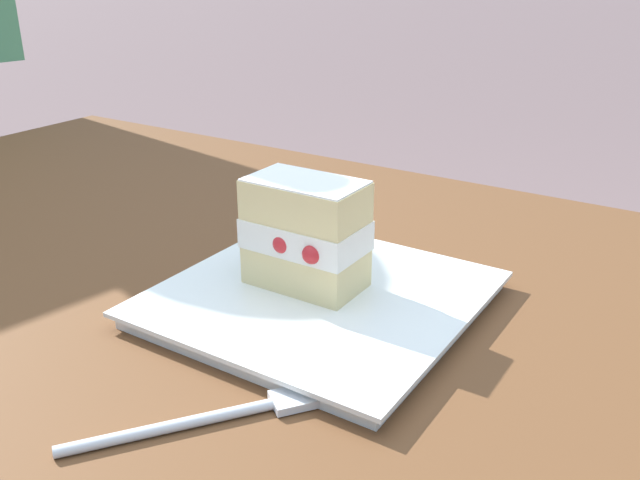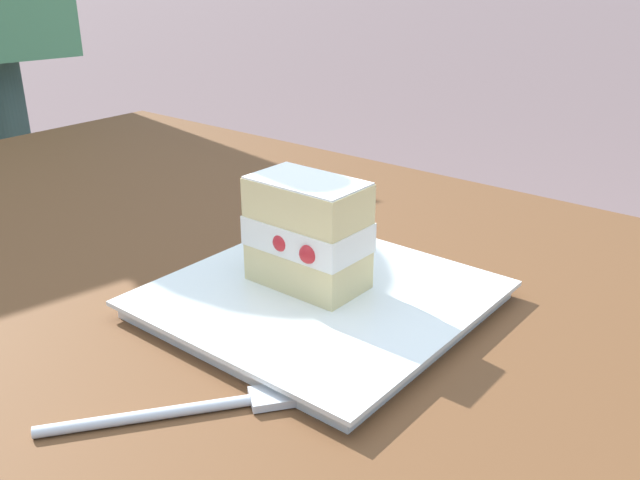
{
  "view_description": "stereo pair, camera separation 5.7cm",
  "coord_description": "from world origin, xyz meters",
  "px_view_note": "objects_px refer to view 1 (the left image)",
  "views": [
    {
      "loc": [
        -0.35,
        0.46,
        1.05
      ],
      "look_at": [
        -0.06,
        0.01,
        0.83
      ],
      "focal_mm": 38.52,
      "sensor_mm": 36.0,
      "label": 1
    },
    {
      "loc": [
        -0.39,
        0.43,
        1.05
      ],
      "look_at": [
        -0.06,
        0.01,
        0.83
      ],
      "focal_mm": 38.52,
      "sensor_mm": 36.0,
      "label": 2
    }
  ],
  "objects_px": {
    "patio_table": "(278,384)",
    "dessert_plate": "(320,299)",
    "dessert_fork": "(211,418)",
    "cake_slice": "(306,234)"
  },
  "relations": [
    {
      "from": "cake_slice",
      "to": "dessert_fork",
      "type": "relative_size",
      "value": 0.69
    },
    {
      "from": "dessert_plate",
      "to": "dessert_fork",
      "type": "xyz_separation_m",
      "value": [
        -0.03,
        0.17,
        -0.0
      ]
    },
    {
      "from": "patio_table",
      "to": "dessert_plate",
      "type": "height_order",
      "value": "dessert_plate"
    },
    {
      "from": "patio_table",
      "to": "dessert_plate",
      "type": "distance_m",
      "value": 0.13
    },
    {
      "from": "dessert_plate",
      "to": "cake_slice",
      "type": "xyz_separation_m",
      "value": [
        0.02,
        -0.01,
        0.06
      ]
    },
    {
      "from": "dessert_fork",
      "to": "patio_table",
      "type": "bearing_deg",
      "value": -65.5
    },
    {
      "from": "patio_table",
      "to": "dessert_fork",
      "type": "relative_size",
      "value": 9.82
    },
    {
      "from": "dessert_plate",
      "to": "cake_slice",
      "type": "bearing_deg",
      "value": -16.76
    },
    {
      "from": "dessert_plate",
      "to": "cake_slice",
      "type": "height_order",
      "value": "cake_slice"
    },
    {
      "from": "cake_slice",
      "to": "dessert_fork",
      "type": "xyz_separation_m",
      "value": [
        -0.04,
        0.18,
        -0.06
      ]
    }
  ]
}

